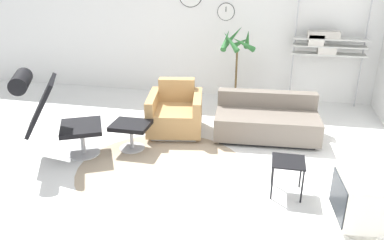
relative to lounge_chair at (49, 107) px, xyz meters
name	(u,v)px	position (x,y,z in m)	size (l,w,h in m)	color
ground_plane	(178,159)	(1.64, 0.29, -0.73)	(12.00, 12.00, 0.00)	white
wall_back	(215,24)	(1.64, 3.21, 0.67)	(12.00, 0.09, 2.80)	white
round_rug	(163,169)	(1.52, -0.01, -0.73)	(2.19, 2.19, 0.01)	tan
lounge_chair	(49,107)	(0.00, 0.00, 0.00)	(1.18, 0.99, 1.20)	#BCBCC1
ottoman	(131,129)	(0.92, 0.47, -0.43)	(0.52, 0.44, 0.39)	#BCBCC1
armchair_red	(176,114)	(1.37, 1.21, -0.45)	(0.95, 0.99, 0.78)	silver
couch_low	(266,121)	(2.77, 1.33, -0.49)	(1.58, 0.95, 0.63)	black
side_table	(288,165)	(3.05, -0.23, -0.37)	(0.36, 0.36, 0.42)	black
crt_television	(364,202)	(3.75, -0.75, -0.41)	(0.55, 0.61, 0.58)	beige
potted_plant	(236,75)	(2.15, 2.53, -0.12)	(0.64, 0.65, 1.47)	brown
shelf_unit	(325,43)	(3.67, 2.93, 0.44)	(1.25, 0.28, 2.04)	#BCBCC1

